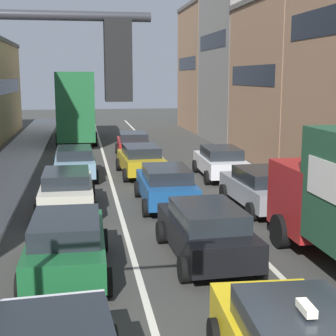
{
  "coord_description": "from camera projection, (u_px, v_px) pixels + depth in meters",
  "views": [
    {
      "loc": [
        -2.94,
        -5.26,
        4.8
      ],
      "look_at": [
        0.0,
        12.0,
        1.6
      ],
      "focal_mm": 54.04,
      "sensor_mm": 36.0,
      "label": 1
    }
  ],
  "objects": [
    {
      "name": "coupe_centre_lane_fourth",
      "position": [
        141.0,
        159.0,
        24.56
      ],
      "size": [
        2.2,
        4.37,
        1.49
      ],
      "rotation": [
        0.0,
        0.0,
        1.61
      ],
      "color": "#B29319",
      "rests_on": "ground"
    },
    {
      "name": "lane_stripe_left",
      "position": [
        108.0,
        172.0,
        25.56
      ],
      "size": [
        0.16,
        60.0,
        0.01
      ],
      "primitive_type": "cube",
      "color": "silver",
      "rests_on": "ground"
    },
    {
      "name": "sedan_right_lane_behind_truck",
      "position": [
        261.0,
        188.0,
        18.37
      ],
      "size": [
        2.18,
        4.36,
        1.49
      ],
      "rotation": [
        0.0,
        0.0,
        1.6
      ],
      "color": "gray",
      "rests_on": "ground"
    },
    {
      "name": "sedan_left_lane_third",
      "position": [
        67.0,
        189.0,
        18.13
      ],
      "size": [
        2.07,
        4.31,
        1.49
      ],
      "rotation": [
        0.0,
        0.0,
        1.57
      ],
      "color": "beige",
      "rests_on": "ground"
    },
    {
      "name": "sedan_left_lane_fourth",
      "position": [
        75.0,
        162.0,
        23.93
      ],
      "size": [
        2.14,
        4.34,
        1.49
      ],
      "rotation": [
        0.0,
        0.0,
        1.59
      ],
      "color": "#759EB7",
      "rests_on": "ground"
    },
    {
      "name": "sedan_centre_lane_second",
      "position": [
        206.0,
        230.0,
        13.31
      ],
      "size": [
        2.17,
        4.35,
        1.49
      ],
      "rotation": [
        0.0,
        0.0,
        1.6
      ],
      "color": "black",
      "rests_on": "ground"
    },
    {
      "name": "lane_stripe_right",
      "position": [
        174.0,
        170.0,
        26.13
      ],
      "size": [
        0.16,
        60.0,
        0.01
      ],
      "primitive_type": "cube",
      "color": "silver",
      "rests_on": "ground"
    },
    {
      "name": "hatchback_centre_lane_third",
      "position": [
        166.0,
        185.0,
        18.84
      ],
      "size": [
        2.1,
        4.32,
        1.49
      ],
      "rotation": [
        0.0,
        0.0,
        1.56
      ],
      "color": "#194C8C",
      "rests_on": "ground"
    },
    {
      "name": "wagon_right_lane_far",
      "position": [
        220.0,
        161.0,
        23.97
      ],
      "size": [
        2.2,
        4.37,
        1.49
      ],
      "rotation": [
        0.0,
        0.0,
        1.53
      ],
      "color": "silver",
      "rests_on": "ground"
    },
    {
      "name": "bus_mid_queue_primary",
      "position": [
        76.0,
        103.0,
        37.48
      ],
      "size": [
        2.81,
        10.5,
        5.06
      ],
      "rotation": [
        0.0,
        0.0,
        1.57
      ],
      "color": "#1E6033",
      "rests_on": "ground"
    },
    {
      "name": "building_row_right",
      "position": [
        311.0,
        57.0,
        28.41
      ],
      "size": [
        7.2,
        43.9,
        13.49
      ],
      "rotation": [
        0.0,
        0.0,
        -1.57
      ],
      "color": "#9E7556",
      "rests_on": "ground"
    },
    {
      "name": "wagon_left_lane_second",
      "position": [
        67.0,
        243.0,
        12.28
      ],
      "size": [
        2.12,
        4.33,
        1.49
      ],
      "rotation": [
        0.0,
        0.0,
        1.55
      ],
      "color": "#19592D",
      "rests_on": "ground"
    },
    {
      "name": "sidewalk_left",
      "position": [
        6.0,
        174.0,
        24.73
      ],
      "size": [
        2.6,
        64.0,
        0.14
      ],
      "primitive_type": "cube",
      "color": "#B1B1B1",
      "rests_on": "ground"
    },
    {
      "name": "sedan_centre_lane_fifth",
      "position": [
        133.0,
        144.0,
        30.26
      ],
      "size": [
        2.19,
        4.36,
        1.49
      ],
      "rotation": [
        0.0,
        0.0,
        1.53
      ],
      "color": "#A51E1E",
      "rests_on": "ground"
    }
  ]
}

